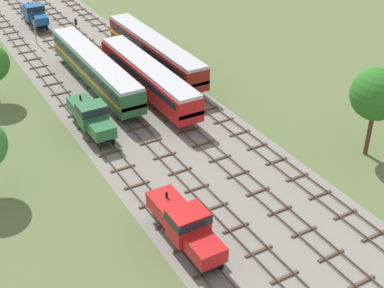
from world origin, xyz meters
TOP-DOWN VIEW (x-y plane):
  - ground_plane at (0.00, 56.00)m, footprint 480.00×480.00m
  - ballast_bed at (0.00, 56.00)m, footprint 16.81×176.00m
  - track_far_left at (-6.41, 57.00)m, footprint 2.40×126.00m
  - track_left at (-2.14, 57.00)m, footprint 2.40×126.00m
  - track_centre_left at (2.14, 57.00)m, footprint 2.40×126.00m
  - track_centre at (6.41, 57.00)m, footprint 2.40×126.00m
  - shunter_loco_far_left_nearest at (-6.41, 25.86)m, footprint 2.74×8.46m
  - shunter_loco_far_left_near at (-6.41, 45.10)m, footprint 2.74×8.46m
  - diesel_railcar_centre_left_mid at (2.14, 49.78)m, footprint 2.96×20.50m
  - passenger_coach_left_midfar at (-2.14, 55.09)m, footprint 2.96×22.00m
  - passenger_coach_centre_far at (6.41, 56.69)m, footprint 2.96×22.00m
  - shunter_loco_left_farther at (-2.14, 81.01)m, footprint 2.74×8.46m
  - signal_post_nearest at (-4.27, 72.98)m, footprint 0.28×0.47m
  - signal_post_near at (0.00, 67.43)m, footprint 0.28×0.47m
  - lineside_tree_0 at (14.62, 28.41)m, footprint 4.79×4.79m

SIDE VIEW (x-z plane):
  - ground_plane at x=0.00m, z-range 0.00..0.00m
  - ballast_bed at x=0.00m, z-range 0.00..0.01m
  - track_far_left at x=-6.41m, z-range -0.01..0.28m
  - track_left at x=-2.14m, z-range -0.01..0.28m
  - track_centre_left at x=2.14m, z-range -0.01..0.28m
  - track_centre at x=6.41m, z-range -0.01..0.28m
  - shunter_loco_far_left_nearest at x=-6.41m, z-range 0.46..3.56m
  - shunter_loco_far_left_near at x=-6.41m, z-range 0.46..3.56m
  - shunter_loco_left_farther at x=-2.14m, z-range 0.46..3.56m
  - diesel_railcar_centre_left_mid at x=2.14m, z-range 0.70..4.50m
  - passenger_coach_left_midfar at x=-2.14m, z-range 0.71..4.51m
  - passenger_coach_centre_far at x=6.41m, z-range 0.71..4.51m
  - signal_post_nearest at x=-4.27m, z-range 0.66..5.26m
  - signal_post_near at x=0.00m, z-range 0.67..5.36m
  - lineside_tree_0 at x=14.62m, z-range 1.92..10.60m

